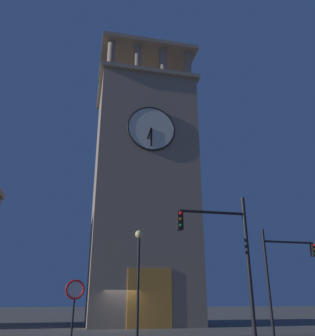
% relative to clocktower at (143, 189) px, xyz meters
% --- Properties ---
extents(ground_plane, '(200.00, 200.00, 0.00)m').
position_rel_clocktower_xyz_m(ground_plane, '(1.98, 3.63, -11.12)').
color(ground_plane, '#56544F').
extents(clocktower, '(9.10, 7.65, 27.81)m').
position_rel_clocktower_xyz_m(clocktower, '(0.00, 0.00, 0.00)').
color(clocktower, gray).
rests_on(clocktower, ground_plane).
extents(traffic_signal_near, '(3.05, 0.41, 5.97)m').
position_rel_clocktower_xyz_m(traffic_signal_near, '(-0.77, 15.72, -7.32)').
color(traffic_signal_near, black).
rests_on(traffic_signal_near, ground_plane).
extents(traffic_signal_mid, '(3.38, 0.41, 5.74)m').
position_rel_clocktower_xyz_m(traffic_signal_mid, '(-6.44, 10.53, -7.44)').
color(traffic_signal_mid, black).
rests_on(traffic_signal_mid, ground_plane).
extents(street_lamp, '(0.44, 0.44, 5.47)m').
position_rel_clocktower_xyz_m(street_lamp, '(1.91, 10.02, -7.34)').
color(street_lamp, black).
rests_on(street_lamp, ground_plane).
extents(no_horn_sign, '(0.78, 0.14, 2.61)m').
position_rel_clocktower_xyz_m(no_horn_sign, '(5.13, 13.78, -9.09)').
color(no_horn_sign, black).
rests_on(no_horn_sign, ground_plane).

